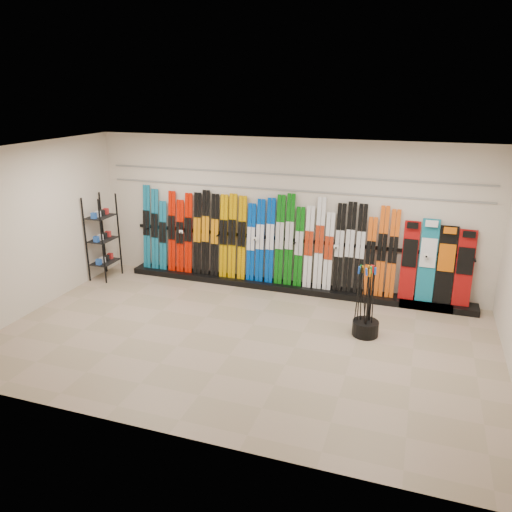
% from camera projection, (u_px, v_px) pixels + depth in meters
% --- Properties ---
extents(floor, '(8.00, 8.00, 0.00)m').
position_uv_depth(floor, '(242.00, 339.00, 8.14)').
color(floor, gray).
rests_on(floor, ground).
extents(back_wall, '(8.00, 0.00, 8.00)m').
position_uv_depth(back_wall, '(285.00, 215.00, 9.91)').
color(back_wall, beige).
rests_on(back_wall, floor).
extents(left_wall, '(0.00, 5.00, 5.00)m').
position_uv_depth(left_wall, '(31.00, 229.00, 8.88)').
color(left_wall, beige).
rests_on(left_wall, floor).
extents(ceiling, '(8.00, 8.00, 0.00)m').
position_uv_depth(ceiling, '(240.00, 153.00, 7.18)').
color(ceiling, silver).
rests_on(ceiling, back_wall).
extents(ski_rack_base, '(8.00, 0.40, 0.12)m').
position_uv_depth(ski_rack_base, '(291.00, 287.00, 10.10)').
color(ski_rack_base, black).
rests_on(ski_rack_base, floor).
extents(skis, '(5.37, 0.22, 1.83)m').
position_uv_depth(skis, '(260.00, 241.00, 10.06)').
color(skis, '#116587').
rests_on(skis, ski_rack_base).
extents(snowboards, '(1.25, 0.24, 1.53)m').
position_uv_depth(snowboards, '(436.00, 264.00, 9.10)').
color(snowboards, '#990C0C').
rests_on(snowboards, ski_rack_base).
extents(accessory_rack, '(0.40, 0.60, 1.79)m').
position_uv_depth(accessory_rack, '(103.00, 237.00, 10.52)').
color(accessory_rack, black).
rests_on(accessory_rack, floor).
extents(pole_bin, '(0.43, 0.43, 0.25)m').
position_uv_depth(pole_bin, '(365.00, 328.00, 8.23)').
color(pole_bin, black).
rests_on(pole_bin, floor).
extents(ski_poles, '(0.32, 0.30, 1.18)m').
position_uv_depth(ski_poles, '(366.00, 301.00, 8.10)').
color(ski_poles, black).
rests_on(ski_poles, pole_bin).
extents(slatwall_rail_0, '(7.60, 0.02, 0.03)m').
position_uv_depth(slatwall_rail_0, '(285.00, 190.00, 9.73)').
color(slatwall_rail_0, gray).
rests_on(slatwall_rail_0, back_wall).
extents(slatwall_rail_1, '(7.60, 0.02, 0.03)m').
position_uv_depth(slatwall_rail_1, '(285.00, 175.00, 9.63)').
color(slatwall_rail_1, gray).
rests_on(slatwall_rail_1, back_wall).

